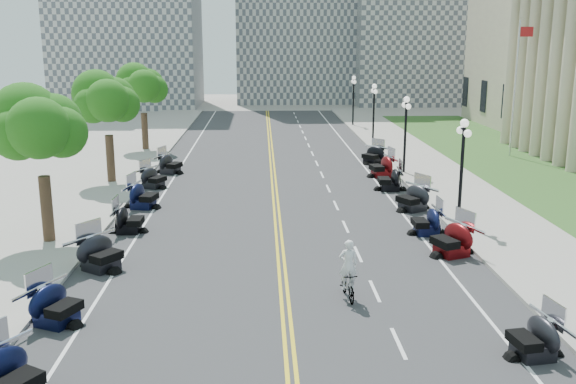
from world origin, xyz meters
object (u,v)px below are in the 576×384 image
object	(u,v)px
motorcycle_n_3	(534,335)
flagpole	(515,90)
bicycle	(348,285)
cyclist_rider	(349,247)

from	to	relation	value
motorcycle_n_3	flagpole	bearing A→B (deg)	150.89
motorcycle_n_3	bicycle	distance (m)	6.33
flagpole	bicycle	distance (m)	31.32
cyclist_rider	flagpole	bearing A→B (deg)	-120.76
motorcycle_n_3	cyclist_rider	bearing A→B (deg)	-142.29
bicycle	cyclist_rider	distance (m)	1.38
motorcycle_n_3	bicycle	bearing A→B (deg)	-142.29
motorcycle_n_3	bicycle	world-z (taller)	motorcycle_n_3
motorcycle_n_3	cyclist_rider	distance (m)	6.44
flagpole	bicycle	bearing A→B (deg)	-120.76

